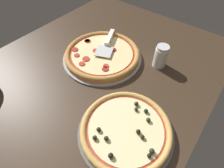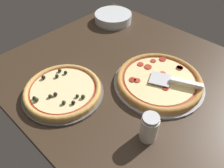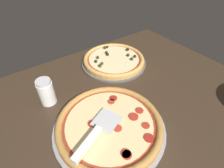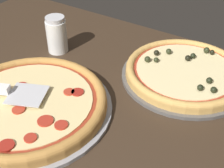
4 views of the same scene
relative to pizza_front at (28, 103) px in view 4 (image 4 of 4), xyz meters
The scene contains 6 objects.
ground_plane 9.24cm from the pizza_front, 22.80° to the left, with size 133.63×105.74×3.60cm, color #38281C.
pizza_pan_front 1.99cm from the pizza_front, 137.59° to the left, with size 40.83×40.83×1.00cm, color #939399.
pizza_front is the anchor object (origin of this frame).
pizza_pan_back 43.01cm from the pizza_front, 51.80° to the left, with size 35.27×35.27×1.00cm, color #565451.
pizza_back 42.98cm from the pizza_front, 51.81° to the left, with size 33.16×33.16×3.91cm.
parmesan_shaker 29.28cm from the pizza_front, 116.94° to the left, with size 6.37×6.37×11.59cm.
Camera 4 is at (41.05, -40.40, 51.33)cm, focal length 50.00 mm.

